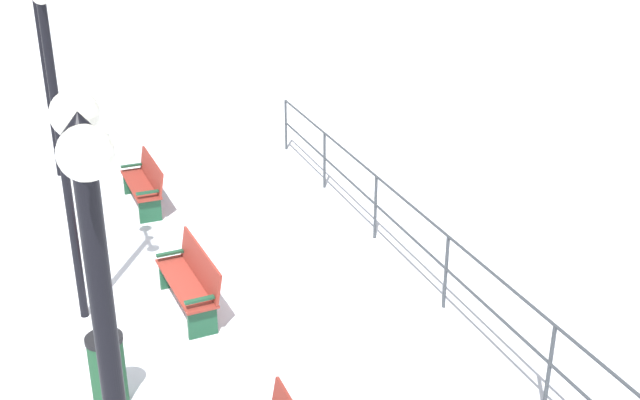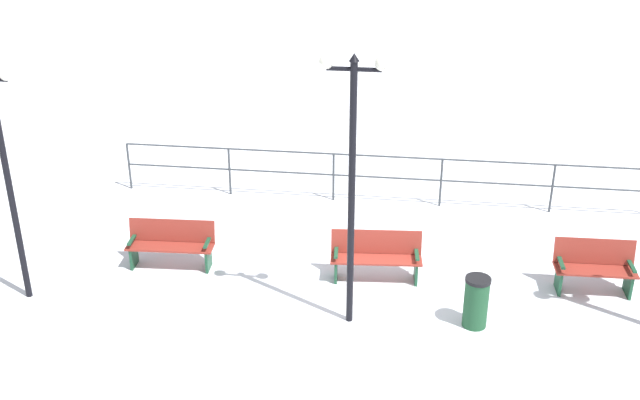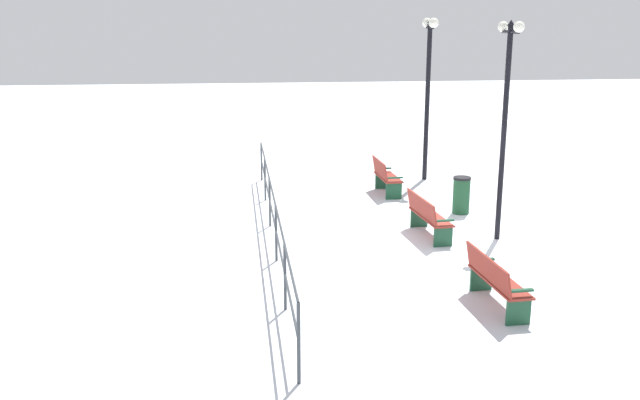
% 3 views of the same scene
% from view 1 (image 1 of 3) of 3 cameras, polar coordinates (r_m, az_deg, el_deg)
% --- Properties ---
extents(ground_plane, '(80.00, 80.00, 0.00)m').
position_cam_1_polar(ground_plane, '(11.28, -9.55, -7.96)').
color(ground_plane, white).
rests_on(ground_plane, ground).
extents(bench_nearest, '(0.58, 1.67, 0.90)m').
position_cam_1_polar(bench_nearest, '(14.56, -12.79, 1.30)').
color(bench_nearest, maroon).
rests_on(bench_nearest, ground).
extents(bench_second, '(0.64, 1.71, 0.91)m').
position_cam_1_polar(bench_second, '(11.05, -9.47, -5.76)').
color(bench_second, maroon).
rests_on(bench_second, ground).
extents(lamppost_near, '(0.23, 0.83, 4.24)m').
position_cam_1_polar(lamppost_near, '(15.96, -19.87, 11.13)').
color(lamppost_near, black).
rests_on(lamppost_near, ground).
extents(lamppost_middle, '(0.22, 1.04, 4.60)m').
position_cam_1_polar(lamppost_middle, '(10.29, -18.84, 6.17)').
color(lamppost_middle, black).
rests_on(lamppost_middle, ground).
extents(lamppost_far, '(0.28, 0.96, 4.68)m').
position_cam_1_polar(lamppost_far, '(4.79, -15.27, -11.25)').
color(lamppost_far, black).
rests_on(lamppost_far, ground).
extents(waterfront_railing, '(0.05, 12.07, 1.14)m').
position_cam_1_polar(waterfront_railing, '(11.89, 6.51, -1.81)').
color(waterfront_railing, '#383D42').
rests_on(waterfront_railing, ground).
extents(trash_bin, '(0.43, 0.43, 0.91)m').
position_cam_1_polar(trash_bin, '(9.45, -15.36, -11.99)').
color(trash_bin, '#1E4C2D').
rests_on(trash_bin, ground).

